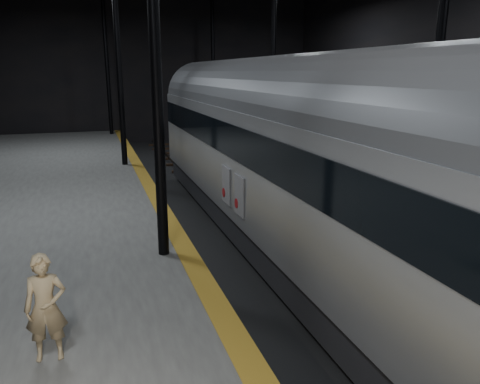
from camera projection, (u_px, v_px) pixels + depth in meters
name	position (u px, v px, depth m)	size (l,w,h in m)	color
ground	(254.00, 227.00, 16.58)	(44.00, 44.00, 0.00)	black
platform_left	(23.00, 236.00, 14.23)	(9.00, 43.80, 1.00)	#4A4A48
platform_right	(431.00, 197.00, 18.69)	(9.00, 43.80, 1.00)	#4A4A48
tactile_strip	(162.00, 208.00, 15.37)	(0.50, 43.80, 0.01)	olive
track	(254.00, 225.00, 16.57)	(2.40, 43.00, 0.24)	#3F3328
train	(279.00, 147.00, 13.89)	(3.17, 21.21, 5.67)	#9DA0A5
woman	(46.00, 308.00, 7.11)	(0.63, 0.41, 1.72)	tan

